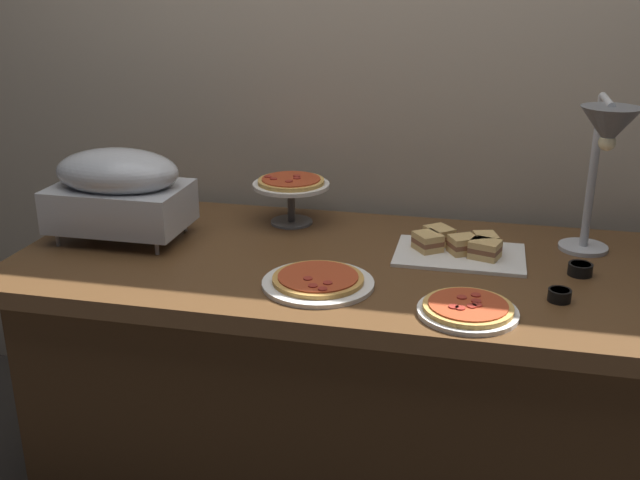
% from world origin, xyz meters
% --- Properties ---
extents(back_wall, '(4.40, 0.04, 2.40)m').
position_xyz_m(back_wall, '(0.00, 0.50, 1.20)').
color(back_wall, tan).
rests_on(back_wall, ground_plane).
extents(buffet_table, '(1.90, 0.84, 0.76)m').
position_xyz_m(buffet_table, '(0.00, 0.00, 0.39)').
color(buffet_table, brown).
rests_on(buffet_table, ground_plane).
extents(chafing_dish, '(0.39, 0.26, 0.28)m').
position_xyz_m(chafing_dish, '(-0.70, 0.02, 0.91)').
color(chafing_dish, '#B7BABF').
rests_on(chafing_dish, buffet_table).
extents(heat_lamp, '(0.15, 0.32, 0.46)m').
position_xyz_m(heat_lamp, '(0.65, 0.08, 1.11)').
color(heat_lamp, '#B7BABF').
rests_on(heat_lamp, buffet_table).
extents(pizza_plate_front, '(0.29, 0.29, 0.03)m').
position_xyz_m(pizza_plate_front, '(-0.05, -0.20, 0.77)').
color(pizza_plate_front, white).
rests_on(pizza_plate_front, buffet_table).
extents(pizza_plate_center, '(0.24, 0.24, 0.03)m').
position_xyz_m(pizza_plate_center, '(0.34, -0.29, 0.77)').
color(pizza_plate_center, white).
rests_on(pizza_plate_center, buffet_table).
extents(pizza_plate_raised_stand, '(0.24, 0.24, 0.15)m').
position_xyz_m(pizza_plate_raised_stand, '(-0.24, 0.27, 0.88)').
color(pizza_plate_raised_stand, '#595B60').
rests_on(pizza_plate_raised_stand, buffet_table).
extents(sandwich_platter, '(0.36, 0.24, 0.06)m').
position_xyz_m(sandwich_platter, '(0.30, 0.10, 0.78)').
color(sandwich_platter, white).
rests_on(sandwich_platter, buffet_table).
extents(sauce_cup_near, '(0.06, 0.06, 0.03)m').
position_xyz_m(sauce_cup_near, '(0.55, -0.16, 0.78)').
color(sauce_cup_near, black).
rests_on(sauce_cup_near, buffet_table).
extents(sauce_cup_far, '(0.06, 0.06, 0.03)m').
position_xyz_m(sauce_cup_far, '(0.62, 0.02, 0.78)').
color(sauce_cup_far, black).
rests_on(sauce_cup_far, buffet_table).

